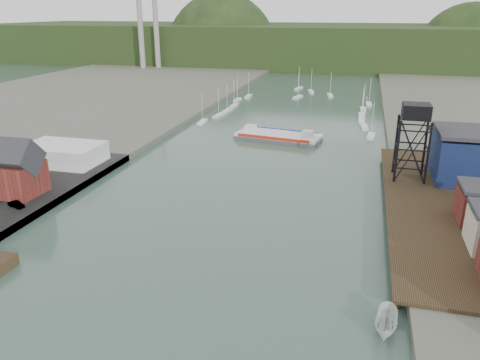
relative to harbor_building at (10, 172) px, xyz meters
The scene contains 11 objects.
ground 51.97m from the harbor_building, 35.54° to the right, with size 600.00×600.00×0.00m, color #2D463F.
east_pier 80.52m from the harbor_building, 10.75° to the left, with size 14.00×70.00×2.45m.
harbor_building is the anchor object (origin of this frame).
white_shed 20.22m from the harbor_building, 95.71° to the left, with size 18.00×12.00×4.50m, color silver.
lift_tower 82.49m from the harbor_building, 19.98° to the left, with size 6.50×6.50×16.00m.
marina_sailboats 116.48m from the harbor_building, 68.79° to the left, with size 57.71×92.65×0.90m.
smokestacks 213.72m from the harbor_building, 107.54° to the left, with size 11.20×8.20×60.00m.
distant_hills 274.04m from the harbor_building, 82.02° to the left, with size 500.00×120.00×80.00m.
chain_ferry 73.78m from the harbor_building, 54.23° to the left, with size 25.71×13.35×3.53m.
motorboat 75.17m from the harbor_building, 18.35° to the right, with size 2.51×6.67×2.58m, color silver.
car_west_b 9.12m from the harbor_building, 46.73° to the right, with size 1.25×3.58×1.18m, color #999999.
Camera 1 is at (24.13, -42.63, 36.31)m, focal length 35.00 mm.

